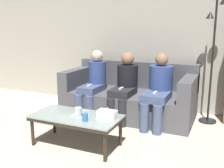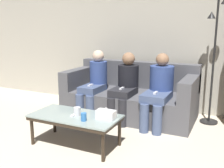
{
  "view_description": "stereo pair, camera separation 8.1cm",
  "coord_description": "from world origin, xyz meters",
  "px_view_note": "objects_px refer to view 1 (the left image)",
  "views": [
    {
      "loc": [
        1.42,
        -0.58,
        1.41
      ],
      "look_at": [
        0.0,
        2.59,
        0.65
      ],
      "focal_mm": 42.0,
      "sensor_mm": 36.0,
      "label": 1
    },
    {
      "loc": [
        1.5,
        -0.54,
        1.41
      ],
      "look_at": [
        0.0,
        2.59,
        0.65
      ],
      "focal_mm": 42.0,
      "sensor_mm": 36.0,
      "label": 2
    }
  ],
  "objects_px": {
    "seated_person_mid_left": "(125,84)",
    "seated_person_mid_right": "(159,87)",
    "cup_near_right": "(78,112)",
    "standing_lamp": "(215,47)",
    "coffee_table": "(76,119)",
    "cup_near_left": "(85,117)",
    "game_remote": "(76,115)",
    "seated_person_left_end": "(94,82)",
    "tissue_box": "(107,114)",
    "couch": "(130,96)"
  },
  "relations": [
    {
      "from": "standing_lamp",
      "to": "coffee_table",
      "type": "bearing_deg",
      "value": -132.69
    },
    {
      "from": "cup_near_left",
      "to": "cup_near_right",
      "type": "relative_size",
      "value": 0.92
    },
    {
      "from": "cup_near_left",
      "to": "cup_near_right",
      "type": "distance_m",
      "value": 0.21
    },
    {
      "from": "couch",
      "to": "standing_lamp",
      "type": "distance_m",
      "value": 1.48
    },
    {
      "from": "game_remote",
      "to": "cup_near_left",
      "type": "bearing_deg",
      "value": -31.5
    },
    {
      "from": "couch",
      "to": "cup_near_right",
      "type": "relative_size",
      "value": 20.26
    },
    {
      "from": "tissue_box",
      "to": "standing_lamp",
      "type": "bearing_deg",
      "value": 55.26
    },
    {
      "from": "game_remote",
      "to": "seated_person_mid_left",
      "type": "bearing_deg",
      "value": 80.7
    },
    {
      "from": "tissue_box",
      "to": "seated_person_mid_left",
      "type": "bearing_deg",
      "value": 100.76
    },
    {
      "from": "seated_person_mid_right",
      "to": "seated_person_left_end",
      "type": "bearing_deg",
      "value": -179.59
    },
    {
      "from": "seated_person_mid_left",
      "to": "seated_person_mid_right",
      "type": "bearing_deg",
      "value": -1.13
    },
    {
      "from": "cup_near_left",
      "to": "seated_person_mid_left",
      "type": "distance_m",
      "value": 1.25
    },
    {
      "from": "tissue_box",
      "to": "seated_person_mid_right",
      "type": "distance_m",
      "value": 1.11
    },
    {
      "from": "seated_person_mid_left",
      "to": "game_remote",
      "type": "bearing_deg",
      "value": -99.3
    },
    {
      "from": "coffee_table",
      "to": "standing_lamp",
      "type": "relative_size",
      "value": 0.58
    },
    {
      "from": "cup_near_left",
      "to": "tissue_box",
      "type": "height_order",
      "value": "tissue_box"
    },
    {
      "from": "cup_near_left",
      "to": "cup_near_right",
      "type": "height_order",
      "value": "cup_near_right"
    },
    {
      "from": "couch",
      "to": "cup_near_right",
      "type": "xyz_separation_m",
      "value": [
        -0.15,
        -1.34,
        0.12
      ]
    },
    {
      "from": "coffee_table",
      "to": "seated_person_left_end",
      "type": "distance_m",
      "value": 1.17
    },
    {
      "from": "seated_person_mid_left",
      "to": "seated_person_mid_right",
      "type": "distance_m",
      "value": 0.53
    },
    {
      "from": "seated_person_mid_left",
      "to": "cup_near_right",
      "type": "bearing_deg",
      "value": -97.86
    },
    {
      "from": "cup_near_right",
      "to": "seated_person_left_end",
      "type": "xyz_separation_m",
      "value": [
        -0.37,
        1.1,
        0.11
      ]
    },
    {
      "from": "cup_near_right",
      "to": "standing_lamp",
      "type": "bearing_deg",
      "value": 47.86
    },
    {
      "from": "coffee_table",
      "to": "cup_near_left",
      "type": "xyz_separation_m",
      "value": [
        0.19,
        -0.12,
        0.09
      ]
    },
    {
      "from": "cup_near_left",
      "to": "cup_near_right",
      "type": "bearing_deg",
      "value": 143.57
    },
    {
      "from": "cup_near_left",
      "to": "seated_person_mid_right",
      "type": "xyz_separation_m",
      "value": [
        0.52,
        1.23,
        0.13
      ]
    },
    {
      "from": "coffee_table",
      "to": "cup_near_left",
      "type": "bearing_deg",
      "value": -31.5
    },
    {
      "from": "tissue_box",
      "to": "game_remote",
      "type": "bearing_deg",
      "value": -171.91
    },
    {
      "from": "coffee_table",
      "to": "cup_near_right",
      "type": "distance_m",
      "value": 0.1
    },
    {
      "from": "couch",
      "to": "seated_person_mid_right",
      "type": "xyz_separation_m",
      "value": [
        0.53,
        -0.23,
        0.25
      ]
    },
    {
      "from": "cup_near_right",
      "to": "seated_person_mid_left",
      "type": "relative_size",
      "value": 0.1
    },
    {
      "from": "game_remote",
      "to": "standing_lamp",
      "type": "distance_m",
      "value": 2.2
    },
    {
      "from": "game_remote",
      "to": "seated_person_left_end",
      "type": "bearing_deg",
      "value": 107.36
    },
    {
      "from": "seated_person_left_end",
      "to": "cup_near_right",
      "type": "bearing_deg",
      "value": -71.22
    },
    {
      "from": "coffee_table",
      "to": "game_remote",
      "type": "height_order",
      "value": "game_remote"
    },
    {
      "from": "cup_near_right",
      "to": "tissue_box",
      "type": "height_order",
      "value": "tissue_box"
    },
    {
      "from": "seated_person_mid_left",
      "to": "seated_person_mid_right",
      "type": "xyz_separation_m",
      "value": [
        0.53,
        -0.01,
        0.01
      ]
    },
    {
      "from": "coffee_table",
      "to": "standing_lamp",
      "type": "distance_m",
      "value": 2.22
    },
    {
      "from": "standing_lamp",
      "to": "tissue_box",
      "type": "bearing_deg",
      "value": -124.74
    },
    {
      "from": "cup_near_right",
      "to": "seated_person_mid_right",
      "type": "distance_m",
      "value": 1.31
    },
    {
      "from": "cup_near_left",
      "to": "game_remote",
      "type": "bearing_deg",
      "value": 148.5
    },
    {
      "from": "game_remote",
      "to": "seated_person_mid_right",
      "type": "distance_m",
      "value": 1.33
    },
    {
      "from": "seated_person_mid_left",
      "to": "tissue_box",
      "type": "bearing_deg",
      "value": -79.24
    },
    {
      "from": "standing_lamp",
      "to": "seated_person_mid_left",
      "type": "xyz_separation_m",
      "value": [
        -1.22,
        -0.4,
        -0.58
      ]
    },
    {
      "from": "seated_person_mid_left",
      "to": "standing_lamp",
      "type": "bearing_deg",
      "value": 18.16
    },
    {
      "from": "cup_near_left",
      "to": "seated_person_left_end",
      "type": "height_order",
      "value": "seated_person_left_end"
    },
    {
      "from": "standing_lamp",
      "to": "seated_person_mid_right",
      "type": "bearing_deg",
      "value": -149.29
    },
    {
      "from": "cup_near_right",
      "to": "game_remote",
      "type": "relative_size",
      "value": 0.67
    },
    {
      "from": "tissue_box",
      "to": "seated_person_left_end",
      "type": "bearing_deg",
      "value": 124.89
    },
    {
      "from": "game_remote",
      "to": "standing_lamp",
      "type": "xyz_separation_m",
      "value": [
        1.4,
        1.52,
        0.74
      ]
    }
  ]
}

